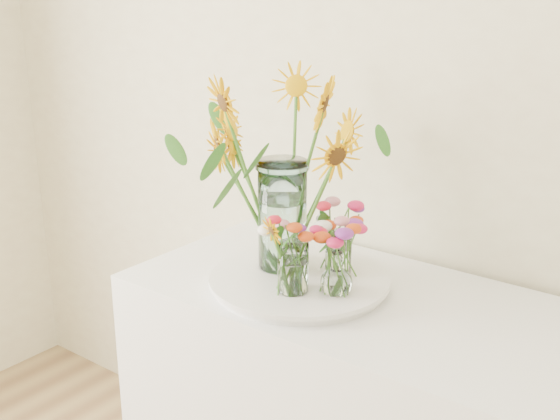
{
  "coord_description": "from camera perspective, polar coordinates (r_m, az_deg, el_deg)",
  "views": [
    {
      "loc": [
        0.66,
        0.52,
        1.66
      ],
      "look_at": [
        -0.36,
        1.86,
        1.11
      ],
      "focal_mm": 45.0,
      "sensor_mm": 36.0,
      "label": 1
    }
  ],
  "objects": [
    {
      "name": "wildflower_posy_c",
      "position": [
        1.82,
        4.8,
        -2.23
      ],
      "size": [
        0.2,
        0.2,
        0.21
      ],
      "primitive_type": null,
      "color": "#D04212",
      "rests_on": "tray"
    },
    {
      "name": "wildflower_posy_b",
      "position": [
        1.7,
        4.66,
        -3.74
      ],
      "size": [
        0.19,
        0.19,
        0.2
      ],
      "primitive_type": null,
      "color": "#D04212",
      "rests_on": "tray"
    },
    {
      "name": "small_vase_c",
      "position": [
        1.83,
        4.76,
        -3.55
      ],
      "size": [
        0.08,
        0.08,
        0.12
      ],
      "primitive_type": "cylinder",
      "rotation": [
        0.0,
        0.0,
        -0.1
      ],
      "color": "white",
      "rests_on": "tray"
    },
    {
      "name": "mason_jar",
      "position": [
        1.84,
        0.19,
        -0.44
      ],
      "size": [
        0.16,
        0.16,
        0.3
      ],
      "primitive_type": "cylinder",
      "rotation": [
        0.0,
        0.0,
        0.35
      ],
      "color": "silver",
      "rests_on": "tray"
    },
    {
      "name": "wildflower_posy_a",
      "position": [
        1.7,
        1.07,
        -3.37
      ],
      "size": [
        0.19,
        0.19,
        0.22
      ],
      "primitive_type": null,
      "color": "#D04212",
      "rests_on": "tray"
    },
    {
      "name": "tray",
      "position": [
        1.83,
        1.58,
        -5.91
      ],
      "size": [
        0.45,
        0.45,
        0.02
      ],
      "primitive_type": "cylinder",
      "color": "white",
      "rests_on": "counter"
    },
    {
      "name": "sunflower_bouquet",
      "position": [
        1.8,
        0.19,
        3.35
      ],
      "size": [
        0.92,
        0.92,
        0.55
      ],
      "primitive_type": null,
      "rotation": [
        0.0,
        0.0,
        0.35
      ],
      "color": "#EAA704",
      "rests_on": "tray"
    },
    {
      "name": "small_vase_a",
      "position": [
        1.72,
        1.06,
        -4.77
      ],
      "size": [
        0.09,
        0.09,
        0.13
      ],
      "primitive_type": "cylinder",
      "rotation": [
        0.0,
        0.0,
        -0.21
      ],
      "color": "white",
      "rests_on": "tray"
    },
    {
      "name": "small_vase_b",
      "position": [
        1.72,
        4.62,
        -5.14
      ],
      "size": [
        0.08,
        0.08,
        0.11
      ],
      "primitive_type": null,
      "rotation": [
        0.0,
        0.0,
        -0.03
      ],
      "color": "white",
      "rests_on": "tray"
    }
  ]
}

